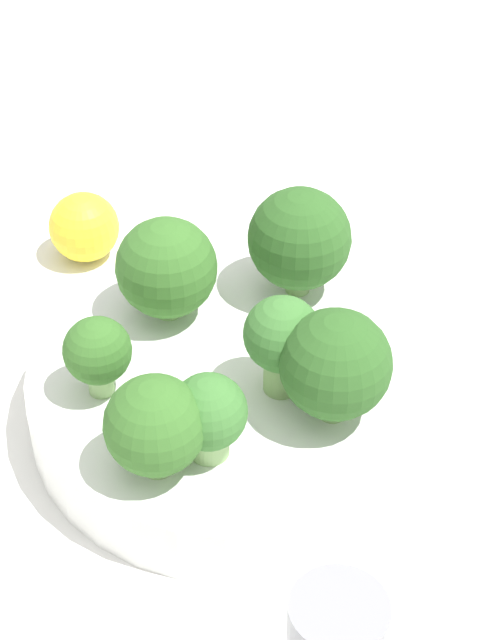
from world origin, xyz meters
TOP-DOWN VIEW (x-y plane):
  - ground_plane at (0.00, 0.00)m, footprint 3.00×3.00m
  - bowl at (0.00, 0.00)m, footprint 0.23×0.23m
  - broccoli_floret_0 at (-0.00, -0.06)m, footprint 0.06×0.06m
  - broccoli_floret_1 at (-0.08, -0.01)m, footprint 0.05×0.05m
  - broccoli_floret_2 at (0.00, -0.03)m, footprint 0.04×0.04m
  - broccoli_floret_3 at (-0.06, -0.03)m, footprint 0.04×0.04m
  - broccoli_floret_4 at (0.07, 0.01)m, footprint 0.06×0.06m
  - broccoli_floret_5 at (0.01, 0.06)m, footprint 0.06×0.06m
  - broccoli_floret_6 at (-0.06, 0.05)m, footprint 0.04×0.04m
  - lemon_wedge at (0.06, 0.17)m, footprint 0.05×0.05m
  - almond_crumb_1 at (0.08, 0.11)m, footprint 0.01×0.00m

SIDE VIEW (x-z plane):
  - ground_plane at x=0.00m, z-range 0.00..0.00m
  - almond_crumb_1 at x=0.08m, z-range 0.00..0.01m
  - bowl at x=0.00m, z-range 0.00..0.04m
  - lemon_wedge at x=0.06m, z-range 0.00..0.05m
  - broccoli_floret_3 at x=-0.06m, z-range 0.04..0.09m
  - broccoli_floret_6 at x=-0.06m, z-range 0.04..0.09m
  - broccoli_floret_1 at x=-0.08m, z-range 0.04..0.09m
  - broccoli_floret_5 at x=0.01m, z-range 0.04..0.10m
  - broccoli_floret_0 at x=0.00m, z-range 0.04..0.10m
  - broccoli_floret_2 at x=0.00m, z-range 0.04..0.10m
  - broccoli_floret_4 at x=0.07m, z-range 0.04..0.11m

